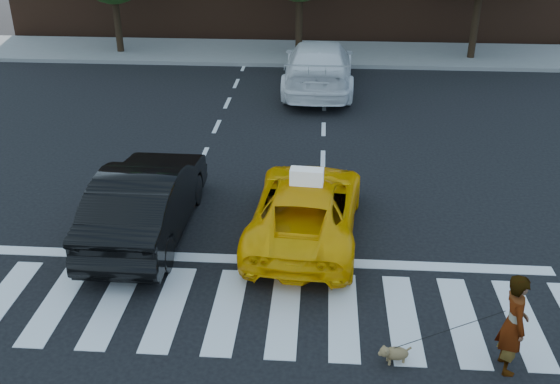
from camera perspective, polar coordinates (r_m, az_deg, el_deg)
name	(u,v)px	position (r m, az deg, el deg)	size (l,w,h in m)	color
ground	(227,310)	(10.96, -4.90, -10.69)	(120.00, 120.00, 0.00)	black
crosswalk	(227,310)	(10.95, -4.90, -10.66)	(13.00, 2.40, 0.01)	silver
stop_line	(239,259)	(12.25, -3.80, -6.14)	(12.00, 0.30, 0.01)	silver
sidewalk_far	(287,53)	(26.94, 0.67, 12.61)	(30.00, 4.00, 0.15)	slate
taxi	(306,208)	(12.74, 2.42, -1.43)	(2.10, 4.55, 1.27)	#FFB305
black_sedan	(147,199)	(13.06, -12.10, -0.64)	(1.62, 4.65, 1.53)	black
white_suv	(319,66)	(22.09, 3.55, 11.46)	(2.37, 5.83, 1.69)	white
woman	(514,324)	(9.91, 20.58, -11.20)	(0.60, 0.40, 1.66)	#999999
dog	(394,353)	(9.95, 10.35, -14.30)	(0.53, 0.28, 0.30)	#957C4C
taxi_sign	(307,177)	(12.21, 2.46, 1.41)	(0.65, 0.28, 0.32)	white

